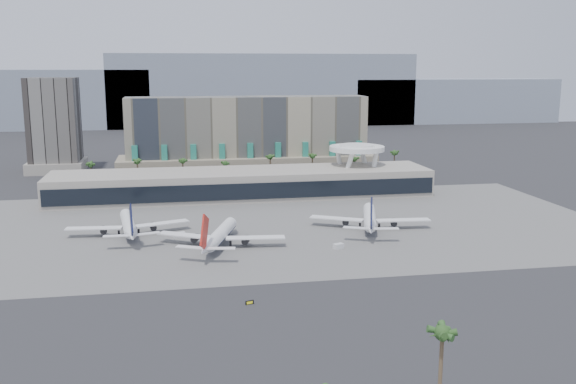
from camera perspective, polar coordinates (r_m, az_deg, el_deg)
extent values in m
plane|color=#232326|center=(186.04, -0.29, -7.08)|extent=(900.00, 900.00, 0.00)
cube|color=#5B5B59|center=(238.29, -2.58, -3.00)|extent=(260.00, 130.00, 0.06)
cube|color=gray|center=(661.89, -23.51, 7.56)|extent=(260.00, 60.00, 55.00)
cube|color=gray|center=(650.82, -2.28, 9.07)|extent=(300.00, 60.00, 70.00)
cube|color=gray|center=(707.47, 14.14, 7.90)|extent=(220.00, 60.00, 45.00)
cube|color=gray|center=(353.37, -3.62, 5.07)|extent=(130.00, 22.00, 42.00)
cube|color=gray|center=(353.44, -3.55, 2.45)|extent=(140.00, 30.00, 10.00)
cube|color=#25806A|center=(341.19, -13.43, 2.54)|extent=(3.00, 2.00, 18.00)
cube|color=#25806A|center=(340.66, -10.91, 2.63)|extent=(3.00, 2.00, 18.00)
cube|color=#25806A|center=(340.79, -8.38, 2.71)|extent=(3.00, 2.00, 18.00)
cube|color=#25806A|center=(341.59, -5.87, 2.79)|extent=(3.00, 2.00, 18.00)
cube|color=#25806A|center=(343.03, -3.37, 2.87)|extent=(3.00, 2.00, 18.00)
cube|color=#25806A|center=(345.13, -0.89, 2.93)|extent=(3.00, 2.00, 18.00)
cube|color=#25806A|center=(347.86, 1.55, 3.00)|extent=(3.00, 2.00, 18.00)
cube|color=#25806A|center=(351.21, 3.95, 3.05)|extent=(3.00, 2.00, 18.00)
cube|color=#25806A|center=(355.16, 6.30, 3.10)|extent=(3.00, 2.00, 18.00)
cube|color=black|center=(380.94, -20.06, 5.61)|extent=(26.00, 26.00, 52.00)
cube|color=#A79F92|center=(383.56, -19.83, 2.19)|extent=(30.00, 30.00, 6.00)
cube|color=#A79F92|center=(290.42, -4.05, 0.75)|extent=(170.00, 32.00, 12.00)
cube|color=black|center=(274.69, -3.68, 0.05)|extent=(168.00, 0.60, 7.00)
cube|color=black|center=(289.21, -4.07, 2.17)|extent=(170.00, 12.00, 2.50)
cylinder|color=white|center=(313.91, 6.90, 2.40)|extent=(6.98, 6.99, 21.89)
cylinder|color=white|center=(310.42, 4.65, 2.35)|extent=(6.98, 6.99, 21.89)
cylinder|color=white|center=(298.29, 5.28, 1.98)|extent=(6.98, 6.99, 21.89)
cylinder|color=white|center=(301.92, 7.61, 2.04)|extent=(6.98, 6.99, 21.89)
cylinder|color=white|center=(304.81, 6.14, 3.87)|extent=(26.00, 26.00, 2.20)
cylinder|color=white|center=(304.65, 6.15, 4.11)|extent=(16.00, 16.00, 1.20)
cylinder|color=brown|center=(325.70, -17.08, 1.42)|extent=(0.70, 0.70, 12.00)
sphere|color=#2A4E1F|center=(324.84, -17.14, 2.41)|extent=(2.80, 2.80, 2.80)
cylinder|color=brown|center=(323.77, -13.21, 1.56)|extent=(0.70, 0.70, 12.00)
sphere|color=#2A4E1F|center=(322.90, -13.26, 2.56)|extent=(2.80, 2.80, 2.80)
cylinder|color=brown|center=(323.33, -9.32, 1.69)|extent=(0.70, 0.70, 12.00)
sphere|color=#2A4E1F|center=(322.46, -9.35, 2.69)|extent=(2.80, 2.80, 2.80)
cylinder|color=brown|center=(324.31, -5.61, 1.82)|extent=(0.70, 0.70, 12.00)
sphere|color=#2A4E1F|center=(323.44, -5.63, 2.81)|extent=(2.80, 2.80, 2.80)
cylinder|color=brown|center=(326.92, -1.58, 1.94)|extent=(0.70, 0.70, 12.00)
sphere|color=#2A4E1F|center=(326.06, -1.59, 2.93)|extent=(2.80, 2.80, 2.80)
cylinder|color=brown|center=(330.91, 2.19, 2.05)|extent=(0.70, 0.70, 12.00)
sphere|color=#2A4E1F|center=(330.06, 2.19, 3.03)|extent=(2.80, 2.80, 2.80)
cylinder|color=brown|center=(336.28, 5.85, 2.14)|extent=(0.70, 0.70, 12.00)
sphere|color=#2A4E1F|center=(335.45, 5.87, 3.11)|extent=(2.80, 2.80, 2.80)
cylinder|color=brown|center=(343.32, 9.55, 2.23)|extent=(0.70, 0.70, 12.00)
sphere|color=#2A4E1F|center=(342.51, 9.58, 3.17)|extent=(2.80, 2.80, 2.80)
cylinder|color=white|center=(232.76, -14.02, -2.71)|extent=(7.73, 29.24, 4.24)
cylinder|color=#0F1333|center=(232.80, -14.02, -2.75)|extent=(7.57, 28.66, 4.16)
cone|color=white|center=(248.91, -14.25, -1.83)|extent=(4.79, 5.25, 4.24)
cone|color=white|center=(214.55, -13.72, -3.78)|extent=(5.37, 9.99, 4.24)
cube|color=white|center=(231.61, -16.88, -3.09)|extent=(19.39, 5.90, 0.37)
cube|color=white|center=(232.73, -11.13, -2.75)|extent=(19.44, 10.22, 0.37)
cylinder|color=black|center=(232.40, -16.08, -3.27)|extent=(2.83, 4.50, 2.33)
cylinder|color=black|center=(233.21, -11.91, -3.02)|extent=(2.83, 4.50, 2.33)
cube|color=#0F1333|center=(211.68, -13.76, -2.44)|extent=(1.70, 9.63, 11.17)
cube|color=white|center=(213.20, -14.99, -3.79)|extent=(8.53, 2.49, 0.27)
cube|color=white|center=(213.70, -12.43, -3.63)|extent=(8.80, 4.45, 0.27)
cylinder|color=black|center=(244.42, -14.15, -2.78)|extent=(0.53, 0.53, 1.70)
cylinder|color=black|center=(232.31, -14.81, -3.53)|extent=(0.74, 0.74, 1.70)
cylinder|color=black|center=(232.63, -13.14, -3.43)|extent=(0.74, 0.74, 1.70)
cylinder|color=white|center=(213.04, -5.98, -3.70)|extent=(13.00, 29.04, 4.27)
cylinder|color=#0F1333|center=(213.08, -5.98, -3.74)|extent=(12.74, 28.46, 4.19)
cone|color=white|center=(228.80, -5.01, -2.65)|extent=(5.54, 5.88, 4.27)
cone|color=white|center=(195.37, -7.28, -5.00)|extent=(7.01, 10.46, 4.27)
cube|color=white|center=(215.22, -9.09, -3.81)|extent=(18.80, 13.27, 0.37)
cube|color=white|center=(209.80, -2.92, -4.07)|extent=(19.56, 6.21, 0.37)
cylinder|color=black|center=(215.11, -8.22, -4.08)|extent=(3.55, 4.79, 2.35)
cylinder|color=black|center=(211.18, -3.75, -4.28)|extent=(3.55, 4.79, 2.35)
cube|color=red|center=(192.41, -7.44, -3.55)|extent=(3.48, 9.39, 11.24)
cube|color=white|center=(195.50, -8.73, -4.87)|extent=(8.71, 5.84, 0.27)
cube|color=white|center=(193.07, -5.98, -5.00)|extent=(8.82, 3.78, 0.27)
cylinder|color=black|center=(224.49, -5.29, -3.71)|extent=(0.53, 0.53, 1.71)
cylinder|color=black|center=(213.64, -6.93, -4.51)|extent=(0.75, 0.75, 1.71)
cylinder|color=black|center=(212.06, -5.13, -4.59)|extent=(0.75, 0.75, 1.71)
cylinder|color=white|center=(236.83, 7.27, -2.20)|extent=(12.54, 29.78, 4.36)
cylinder|color=#0F1333|center=(236.87, 7.27, -2.24)|extent=(12.29, 29.19, 4.28)
cone|color=white|center=(253.46, 7.20, -1.32)|extent=(5.57, 5.94, 4.36)
cone|color=white|center=(218.07, 7.37, -3.28)|extent=(6.94, 10.65, 4.36)
cube|color=white|center=(235.94, 4.36, -2.36)|extent=(19.35, 13.15, 0.38)
cube|color=white|center=(236.51, 10.18, -2.47)|extent=(19.90, 5.83, 0.38)
cylinder|color=black|center=(236.66, 5.15, -2.60)|extent=(3.53, 4.86, 2.40)
cylinder|color=black|center=(237.07, 9.38, -2.68)|extent=(3.53, 4.86, 2.40)
cube|color=#0F1333|center=(215.14, 7.42, -1.92)|extent=(3.31, 9.66, 11.48)
cube|color=white|center=(216.81, 6.08, -3.18)|extent=(8.94, 5.78, 0.27)
cube|color=white|center=(217.06, 8.68, -3.23)|extent=(8.98, 3.64, 0.27)
cylinder|color=black|center=(248.82, 7.21, -2.27)|extent=(0.55, 0.55, 1.75)
cylinder|color=black|center=(236.43, 6.41, -2.96)|extent=(0.76, 0.76, 1.75)
cylinder|color=black|center=(236.60, 8.11, -3.00)|extent=(0.76, 0.76, 1.75)
cube|color=silver|center=(224.55, -9.64, -3.79)|extent=(4.30, 2.90, 1.92)
cube|color=silver|center=(208.88, 4.50, -4.83)|extent=(3.78, 3.05, 1.70)
cube|color=black|center=(161.73, -3.43, -9.77)|extent=(2.18, 0.94, 1.00)
cube|color=yellow|center=(161.56, -3.43, -9.79)|extent=(1.54, 0.52, 0.60)
cylinder|color=black|center=(161.71, -3.72, -9.85)|extent=(0.12, 0.12, 0.60)
cylinder|color=black|center=(161.88, -3.15, -9.82)|extent=(0.12, 0.12, 0.60)
cylinder|color=brown|center=(116.47, 13.41, -15.17)|extent=(0.70, 0.70, 14.25)
sphere|color=#2A4E1F|center=(113.65, 13.56, -12.08)|extent=(2.80, 2.80, 2.80)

